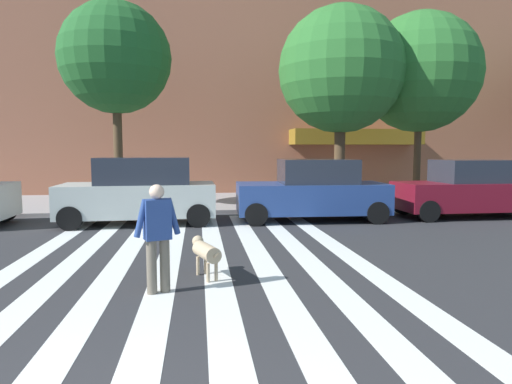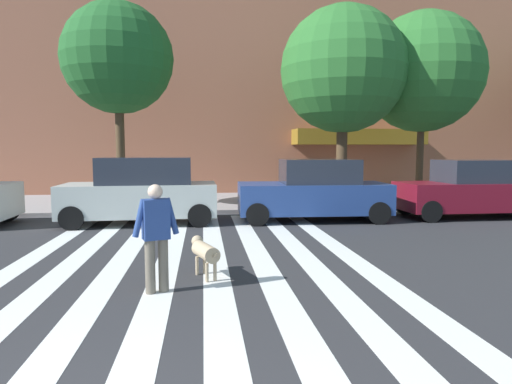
{
  "view_description": "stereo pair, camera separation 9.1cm",
  "coord_description": "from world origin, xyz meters",
  "px_view_note": "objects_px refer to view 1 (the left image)",
  "views": [
    {
      "loc": [
        0.97,
        -2.19,
        2.14
      ],
      "look_at": [
        2.13,
        6.76,
        1.29
      ],
      "focal_mm": 31.03,
      "sensor_mm": 36.0,
      "label": 1
    },
    {
      "loc": [
        1.06,
        -2.2,
        2.14
      ],
      "look_at": [
        2.13,
        6.76,
        1.29
      ],
      "focal_mm": 31.03,
      "sensor_mm": 36.0,
      "label": 2
    }
  ],
  "objects_px": {
    "street_tree_further": "(420,73)",
    "dog_on_leash": "(205,251)",
    "parked_car_fourth_in_line": "(469,190)",
    "pedestrian_dog_walker": "(158,232)",
    "pedestrian_bystander": "(468,179)",
    "parked_car_behind_first": "(140,192)",
    "street_tree_middle": "(341,70)",
    "street_tree_nearest": "(116,59)",
    "parked_car_third_in_line": "(313,191)"
  },
  "relations": [
    {
      "from": "street_tree_further",
      "to": "dog_on_leash",
      "type": "bearing_deg",
      "value": -133.49
    },
    {
      "from": "parked_car_fourth_in_line",
      "to": "pedestrian_dog_walker",
      "type": "bearing_deg",
      "value": -144.89
    },
    {
      "from": "dog_on_leash",
      "to": "pedestrian_bystander",
      "type": "xyz_separation_m",
      "value": [
        9.86,
        7.92,
        0.63
      ]
    },
    {
      "from": "parked_car_behind_first",
      "to": "parked_car_fourth_in_line",
      "type": "relative_size",
      "value": 0.98
    },
    {
      "from": "parked_car_behind_first",
      "to": "street_tree_middle",
      "type": "bearing_deg",
      "value": 19.06
    },
    {
      "from": "dog_on_leash",
      "to": "pedestrian_bystander",
      "type": "bearing_deg",
      "value": 38.77
    },
    {
      "from": "street_tree_further",
      "to": "street_tree_middle",
      "type": "bearing_deg",
      "value": -170.01
    },
    {
      "from": "parked_car_fourth_in_line",
      "to": "pedestrian_bystander",
      "type": "bearing_deg",
      "value": 58.06
    },
    {
      "from": "street_tree_middle",
      "to": "dog_on_leash",
      "type": "distance_m",
      "value": 10.48
    },
    {
      "from": "dog_on_leash",
      "to": "street_tree_nearest",
      "type": "bearing_deg",
      "value": 108.38
    },
    {
      "from": "parked_car_fourth_in_line",
      "to": "street_tree_middle",
      "type": "xyz_separation_m",
      "value": [
        -3.56,
        2.33,
        4.07
      ]
    },
    {
      "from": "parked_car_third_in_line",
      "to": "pedestrian_dog_walker",
      "type": "xyz_separation_m",
      "value": [
        -4.06,
        -6.48,
        0.04
      ]
    },
    {
      "from": "parked_car_fourth_in_line",
      "to": "street_tree_further",
      "type": "distance_m",
      "value": 5.08
    },
    {
      "from": "street_tree_middle",
      "to": "pedestrian_dog_walker",
      "type": "relative_size",
      "value": 4.29
    },
    {
      "from": "street_tree_nearest",
      "to": "dog_on_leash",
      "type": "xyz_separation_m",
      "value": [
        2.88,
        -8.67,
        -4.83
      ]
    },
    {
      "from": "street_tree_middle",
      "to": "street_tree_further",
      "type": "distance_m",
      "value": 3.31
    },
    {
      "from": "parked_car_third_in_line",
      "to": "parked_car_fourth_in_line",
      "type": "bearing_deg",
      "value": 0.02
    },
    {
      "from": "parked_car_fourth_in_line",
      "to": "dog_on_leash",
      "type": "height_order",
      "value": "parked_car_fourth_in_line"
    },
    {
      "from": "parked_car_fourth_in_line",
      "to": "street_tree_middle",
      "type": "bearing_deg",
      "value": 146.85
    },
    {
      "from": "street_tree_further",
      "to": "dog_on_leash",
      "type": "relative_size",
      "value": 6.64
    },
    {
      "from": "parked_car_fourth_in_line",
      "to": "pedestrian_bystander",
      "type": "xyz_separation_m",
      "value": [
        1.36,
        2.17,
        0.2
      ]
    },
    {
      "from": "pedestrian_dog_walker",
      "to": "parked_car_fourth_in_line",
      "type": "bearing_deg",
      "value": 35.11
    },
    {
      "from": "street_tree_nearest",
      "to": "pedestrian_bystander",
      "type": "relative_size",
      "value": 4.3
    },
    {
      "from": "parked_car_behind_first",
      "to": "parked_car_third_in_line",
      "type": "xyz_separation_m",
      "value": [
        5.14,
        -0.0,
        -0.06
      ]
    },
    {
      "from": "pedestrian_dog_walker",
      "to": "dog_on_leash",
      "type": "relative_size",
      "value": 1.53
    },
    {
      "from": "street_tree_further",
      "to": "pedestrian_dog_walker",
      "type": "xyz_separation_m",
      "value": [
        -8.91,
        -9.38,
        -4.1
      ]
    },
    {
      "from": "parked_car_third_in_line",
      "to": "street_tree_further",
      "type": "height_order",
      "value": "street_tree_further"
    },
    {
      "from": "street_tree_middle",
      "to": "pedestrian_bystander",
      "type": "bearing_deg",
      "value": -1.76
    },
    {
      "from": "parked_car_third_in_line",
      "to": "street_tree_further",
      "type": "relative_size",
      "value": 0.64
    },
    {
      "from": "parked_car_behind_first",
      "to": "street_tree_middle",
      "type": "height_order",
      "value": "street_tree_middle"
    },
    {
      "from": "street_tree_nearest",
      "to": "street_tree_further",
      "type": "relative_size",
      "value": 0.99
    },
    {
      "from": "parked_car_behind_first",
      "to": "street_tree_further",
      "type": "bearing_deg",
      "value": 16.19
    },
    {
      "from": "street_tree_nearest",
      "to": "pedestrian_dog_walker",
      "type": "height_order",
      "value": "street_tree_nearest"
    },
    {
      "from": "parked_car_third_in_line",
      "to": "street_tree_further",
      "type": "distance_m",
      "value": 7.01
    },
    {
      "from": "street_tree_further",
      "to": "dog_on_leash",
      "type": "distance_m",
      "value": 12.76
    },
    {
      "from": "street_tree_further",
      "to": "parked_car_behind_first",
      "type": "bearing_deg",
      "value": -163.81
    },
    {
      "from": "street_tree_middle",
      "to": "street_tree_further",
      "type": "bearing_deg",
      "value": 9.99
    },
    {
      "from": "parked_car_behind_first",
      "to": "parked_car_third_in_line",
      "type": "distance_m",
      "value": 5.14
    },
    {
      "from": "street_tree_further",
      "to": "pedestrian_dog_walker",
      "type": "distance_m",
      "value": 13.57
    },
    {
      "from": "pedestrian_dog_walker",
      "to": "pedestrian_bystander",
      "type": "distance_m",
      "value": 13.66
    },
    {
      "from": "street_tree_middle",
      "to": "pedestrian_bystander",
      "type": "height_order",
      "value": "street_tree_middle"
    },
    {
      "from": "parked_car_fourth_in_line",
      "to": "pedestrian_dog_walker",
      "type": "xyz_separation_m",
      "value": [
        -9.21,
        -6.48,
        0.05
      ]
    },
    {
      "from": "parked_car_fourth_in_line",
      "to": "parked_car_behind_first",
      "type": "bearing_deg",
      "value": 179.99
    },
    {
      "from": "pedestrian_dog_walker",
      "to": "street_tree_middle",
      "type": "bearing_deg",
      "value": 57.29
    },
    {
      "from": "parked_car_third_in_line",
      "to": "pedestrian_bystander",
      "type": "relative_size",
      "value": 2.78
    },
    {
      "from": "street_tree_nearest",
      "to": "street_tree_further",
      "type": "bearing_deg",
      "value": -0.15
    },
    {
      "from": "parked_car_behind_first",
      "to": "street_tree_nearest",
      "type": "xyz_separation_m",
      "value": [
        -1.09,
        2.93,
        4.33
      ]
    },
    {
      "from": "street_tree_nearest",
      "to": "pedestrian_dog_walker",
      "type": "bearing_deg",
      "value": -77.03
    },
    {
      "from": "parked_car_behind_first",
      "to": "street_tree_further",
      "type": "xyz_separation_m",
      "value": [
        9.99,
        2.9,
        4.09
      ]
    },
    {
      "from": "street_tree_nearest",
      "to": "parked_car_behind_first",
      "type": "bearing_deg",
      "value": -69.53
    }
  ]
}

